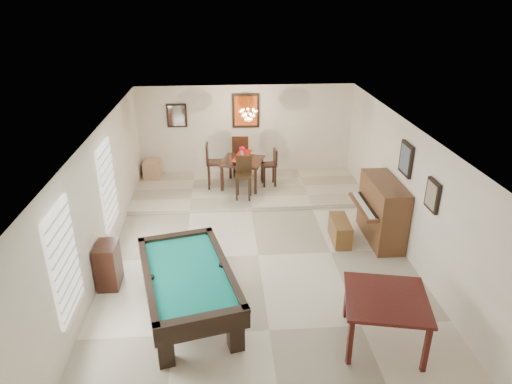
{
  "coord_description": "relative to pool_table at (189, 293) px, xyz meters",
  "views": [
    {
      "loc": [
        -0.63,
        -7.96,
        4.97
      ],
      "look_at": [
        0.0,
        0.6,
        1.15
      ],
      "focal_mm": 32.0,
      "sensor_mm": 36.0,
      "label": 1
    }
  ],
  "objects": [
    {
      "name": "ground_plane",
      "position": [
        1.28,
        1.75,
        -0.43
      ],
      "size": [
        6.0,
        9.0,
        0.02
      ],
      "primitive_type": "cube",
      "color": "beige"
    },
    {
      "name": "wall_back",
      "position": [
        1.28,
        6.25,
        0.88
      ],
      "size": [
        6.0,
        0.04,
        2.6
      ],
      "primitive_type": "cube",
      "color": "silver",
      "rests_on": "ground_plane"
    },
    {
      "name": "wall_front",
      "position": [
        1.28,
        -2.75,
        0.88
      ],
      "size": [
        6.0,
        0.04,
        2.6
      ],
      "primitive_type": "cube",
      "color": "silver",
      "rests_on": "ground_plane"
    },
    {
      "name": "wall_left",
      "position": [
        -1.72,
        1.75,
        0.88
      ],
      "size": [
        0.04,
        9.0,
        2.6
      ],
      "primitive_type": "cube",
      "color": "silver",
      "rests_on": "ground_plane"
    },
    {
      "name": "wall_right",
      "position": [
        4.28,
        1.75,
        0.88
      ],
      "size": [
        0.04,
        9.0,
        2.6
      ],
      "primitive_type": "cube",
      "color": "silver",
      "rests_on": "ground_plane"
    },
    {
      "name": "ceiling",
      "position": [
        1.28,
        1.75,
        2.18
      ],
      "size": [
        6.0,
        9.0,
        0.04
      ],
      "primitive_type": "cube",
      "color": "white",
      "rests_on": "wall_back"
    },
    {
      "name": "dining_step",
      "position": [
        1.28,
        5.0,
        -0.36
      ],
      "size": [
        6.0,
        2.5,
        0.12
      ],
      "primitive_type": "cube",
      "color": "beige",
      "rests_on": "ground_plane"
    },
    {
      "name": "window_left_front",
      "position": [
        -1.69,
        -0.45,
        0.98
      ],
      "size": [
        0.06,
        1.0,
        1.7
      ],
      "primitive_type": "cube",
      "color": "white",
      "rests_on": "wall_left"
    },
    {
      "name": "window_left_rear",
      "position": [
        -1.69,
        2.35,
        0.98
      ],
      "size": [
        0.06,
        1.0,
        1.7
      ],
      "primitive_type": "cube",
      "color": "white",
      "rests_on": "wall_left"
    },
    {
      "name": "pool_table",
      "position": [
        0.0,
        0.0,
        0.0
      ],
      "size": [
        1.9,
        2.74,
        0.83
      ],
      "primitive_type": null,
      "rotation": [
        0.0,
        0.0,
        0.24
      ],
      "color": "black",
      "rests_on": "ground_plane"
    },
    {
      "name": "square_table",
      "position": [
        2.97,
        -0.88,
        -0.0
      ],
      "size": [
        1.42,
        1.42,
        0.83
      ],
      "primitive_type": null,
      "rotation": [
        0.0,
        0.0,
        -0.21
      ],
      "color": "#38110E",
      "rests_on": "ground_plane"
    },
    {
      "name": "upright_piano",
      "position": [
        3.81,
        2.26,
        0.25
      ],
      "size": [
        0.89,
        1.6,
        1.33
      ],
      "primitive_type": null,
      "color": "brown",
      "rests_on": "ground_plane"
    },
    {
      "name": "piano_bench",
      "position": [
        3.07,
        2.21,
        -0.17
      ],
      "size": [
        0.38,
        0.91,
        0.5
      ],
      "primitive_type": "cube",
      "rotation": [
        0.0,
        0.0,
        -0.04
      ],
      "color": "brown",
      "rests_on": "ground_plane"
    },
    {
      "name": "apothecary_chest",
      "position": [
        -1.5,
        0.95,
        0.0
      ],
      "size": [
        0.37,
        0.56,
        0.84
      ],
      "primitive_type": "cube",
      "color": "black",
      "rests_on": "ground_plane"
    },
    {
      "name": "dining_table",
      "position": [
        1.12,
        5.11,
        0.13
      ],
      "size": [
        1.27,
        1.27,
        0.85
      ],
      "primitive_type": null,
      "rotation": [
        0.0,
        0.0,
        -0.27
      ],
      "color": "black",
      "rests_on": "dining_step"
    },
    {
      "name": "flower_vase",
      "position": [
        1.12,
        5.11,
        0.69
      ],
      "size": [
        0.17,
        0.17,
        0.27
      ],
      "primitive_type": null,
      "rotation": [
        0.0,
        0.0,
        -0.12
      ],
      "color": "red",
      "rests_on": "dining_table"
    },
    {
      "name": "dining_chair_south",
      "position": [
        1.11,
        4.31,
        0.24
      ],
      "size": [
        0.45,
        0.45,
        1.08
      ],
      "primitive_type": null,
      "rotation": [
        0.0,
        0.0,
        -0.14
      ],
      "color": "black",
      "rests_on": "dining_step"
    },
    {
      "name": "dining_chair_north",
      "position": [
        1.1,
        5.88,
        0.3
      ],
      "size": [
        0.47,
        0.47,
        1.2
      ],
      "primitive_type": null,
      "rotation": [
        0.0,
        0.0,
        3.08
      ],
      "color": "black",
      "rests_on": "dining_step"
    },
    {
      "name": "dining_chair_west",
      "position": [
        0.41,
        5.07,
        0.31
      ],
      "size": [
        0.45,
        0.45,
        1.2
      ],
      "primitive_type": null,
      "rotation": [
        0.0,
        0.0,
        1.56
      ],
      "color": "black",
      "rests_on": "dining_step"
    },
    {
      "name": "dining_chair_east",
      "position": [
        1.83,
        5.12,
        0.21
      ],
      "size": [
        0.4,
        0.4,
        1.0
      ],
      "primitive_type": null,
      "rotation": [
        0.0,
        0.0,
        -1.49
      ],
      "color": "black",
      "rests_on": "dining_step"
    },
    {
      "name": "corner_bench",
      "position": [
        -1.38,
        5.93,
        -0.06
      ],
      "size": [
        0.45,
        0.55,
        0.48
      ],
      "primitive_type": "cube",
      "rotation": [
        0.0,
        0.0,
        -0.06
      ],
      "color": "tan",
      "rests_on": "dining_step"
    },
    {
      "name": "chandelier",
      "position": [
        1.28,
        4.95,
        1.78
      ],
      "size": [
        0.44,
        0.44,
        0.6
      ],
      "primitive_type": null,
      "color": "#FFE5B2",
      "rests_on": "ceiling"
    },
    {
      "name": "back_painting",
      "position": [
        1.28,
        6.21,
        1.48
      ],
      "size": [
        0.75,
        0.06,
        0.95
      ],
      "primitive_type": "cube",
      "color": "#D84C14",
      "rests_on": "wall_back"
    },
    {
      "name": "back_mirror",
      "position": [
        -0.62,
        6.21,
        1.38
      ],
      "size": [
        0.55,
        0.06,
        0.65
      ],
      "primitive_type": "cube",
      "color": "white",
      "rests_on": "wall_back"
    },
    {
      "name": "right_picture_upper",
      "position": [
        4.24,
        2.05,
        1.48
      ],
      "size": [
        0.06,
        0.55,
        0.65
      ],
      "primitive_type": "cube",
      "color": "slate",
      "rests_on": "wall_right"
    },
    {
      "name": "right_picture_lower",
      "position": [
        4.24,
        0.75,
        1.28
      ],
      "size": [
        0.06,
        0.45,
        0.55
      ],
      "primitive_type": "cube",
      "color": "gray",
      "rests_on": "wall_right"
    }
  ]
}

